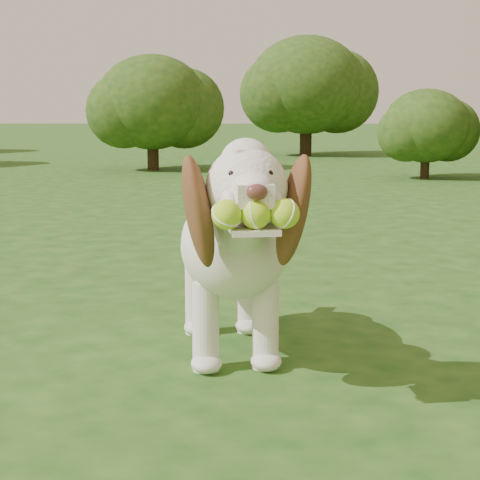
{
  "coord_description": "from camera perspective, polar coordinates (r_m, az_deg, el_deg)",
  "views": [
    {
      "loc": [
        0.3,
        -3.01,
        0.99
      ],
      "look_at": [
        0.24,
        -0.23,
        0.52
      ],
      "focal_mm": 60.0,
      "sensor_mm": 36.0,
      "label": 1
    }
  ],
  "objects": [
    {
      "name": "shrub_b",
      "position": [
        12.36,
        -6.27,
        9.71
      ],
      "size": [
        1.68,
        1.68,
        1.74
      ],
      "color": "#382314",
      "rests_on": "ground"
    },
    {
      "name": "shrub_c",
      "position": [
        11.15,
        13.12,
        7.91
      ],
      "size": [
        1.16,
        1.16,
        1.2
      ],
      "color": "#382314",
      "rests_on": "ground"
    },
    {
      "name": "shrub_i",
      "position": [
        15.93,
        4.75,
        10.92
      ],
      "size": [
        2.24,
        2.24,
        2.32
      ],
      "color": "#382314",
      "rests_on": "ground"
    },
    {
      "name": "dog",
      "position": [
        3.1,
        -0.61,
        -0.05
      ],
      "size": [
        0.57,
        1.36,
        0.88
      ],
      "rotation": [
        0.0,
        0.0,
        0.14
      ],
      "color": "white",
      "rests_on": "ground"
    },
    {
      "name": "ground",
      "position": [
        3.18,
        -4.2,
        -8.54
      ],
      "size": [
        80.0,
        80.0,
        0.0
      ],
      "primitive_type": "plane",
      "color": "#184513",
      "rests_on": "ground"
    }
  ]
}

